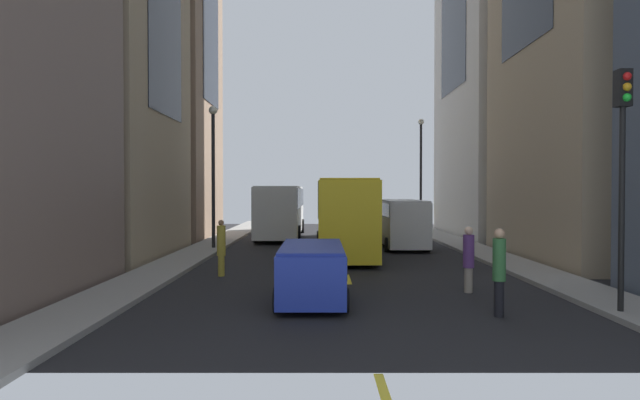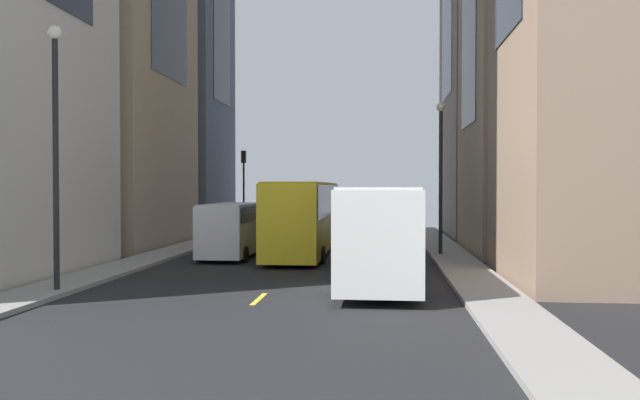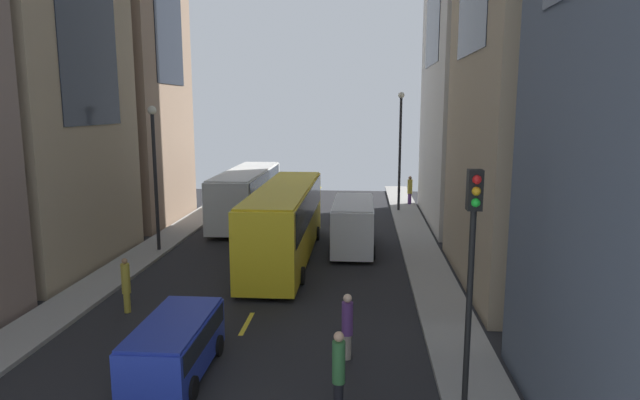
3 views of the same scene
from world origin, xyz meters
name	(u,v)px [view 2 (image 2 of 3)]	position (x,y,z in m)	size (l,w,h in m)	color
ground_plane	(303,259)	(0.00, 0.00, 0.00)	(39.87, 39.87, 0.00)	black
sidewalk_west	(454,259)	(-6.95, 0.00, 0.07)	(1.96, 44.00, 0.15)	gray
sidewalk_east	(158,256)	(6.95, 0.00, 0.07)	(1.96, 44.00, 0.15)	gray
lane_stripe_0	(336,229)	(0.00, -21.00, 0.01)	(0.16, 2.00, 0.01)	yellow
lane_stripe_1	(324,240)	(0.00, -10.50, 0.01)	(0.16, 2.00, 0.01)	yellow
lane_stripe_2	(303,259)	(0.00, 0.00, 0.01)	(0.16, 2.00, 0.01)	yellow
lane_stripe_3	(259,299)	(0.00, 10.50, 0.01)	(0.16, 2.00, 0.01)	yellow
city_bus_white	(379,225)	(-3.55, 6.28, 2.01)	(2.81, 11.18, 3.35)	silver
streetcar_yellow	(305,212)	(0.18, -2.27, 2.12)	(2.70, 12.49, 3.59)	yellow
delivery_van_white	(232,226)	(3.45, -0.34, 1.51)	(2.25, 5.84, 2.58)	white
car_blue_0	(346,222)	(-1.21, -14.20, 0.93)	(1.92, 4.06, 1.58)	#2338AD
pedestrian_crossing_near	(284,217)	(3.41, -15.93, 1.18)	(0.32, 0.32, 2.17)	black
pedestrian_crossing_mid	(275,221)	(3.53, -12.85, 1.07)	(0.34, 0.34, 2.01)	gray
pedestrian_waiting_curb	(396,224)	(-4.55, -9.79, 1.08)	(0.31, 0.31, 2.04)	gold
traffic_light_near_corner	(244,175)	(6.38, -15.99, 4.24)	(0.32, 0.44, 5.88)	black
streetlamp_near	(441,162)	(-6.48, -1.62, 4.59)	(0.44, 0.44, 7.28)	black
streetlamp_far	(56,131)	(6.48, 10.27, 5.10)	(0.44, 0.44, 8.23)	black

